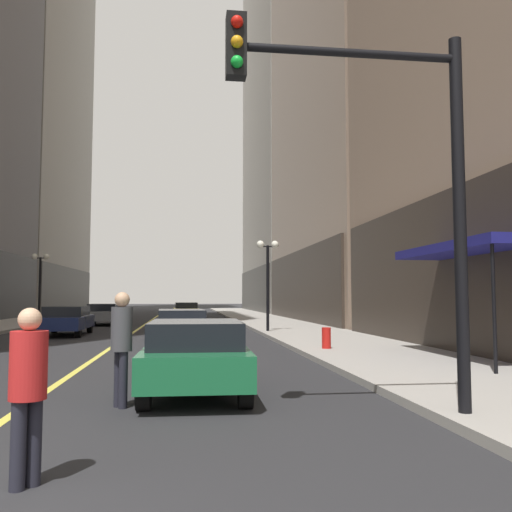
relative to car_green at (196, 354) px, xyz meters
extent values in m
plane|color=#262628|center=(-2.73, 28.75, -0.72)|extent=(200.00, 200.00, 0.00)
cube|color=#9E9991|center=(-10.98, 28.75, -0.64)|extent=(4.50, 78.00, 0.15)
cube|color=#9E9991|center=(5.52, 28.75, -0.64)|extent=(4.50, 78.00, 0.15)
cube|color=#E5D64C|center=(-2.73, 28.75, -0.71)|extent=(0.16, 70.00, 0.01)
cube|color=#3A3935|center=(-13.33, 53.75, 1.78)|extent=(0.50, 24.70, 5.00)
cube|color=#332A23|center=(7.87, 4.75, 1.78)|extent=(0.50, 20.90, 5.00)
cube|color=#332A23|center=(7.87, 28.25, 1.78)|extent=(0.50, 22.80, 5.00)
cube|color=#3A3935|center=(7.87, 53.75, 1.78)|extent=(0.50, 24.70, 5.00)
cube|color=navy|center=(6.97, 3.32, 2.28)|extent=(1.60, 5.33, 0.24)
cylinder|color=black|center=(6.27, 0.81, 0.72)|extent=(0.08, 0.08, 2.88)
cube|color=#196038|center=(0.00, 0.06, -0.12)|extent=(1.90, 4.04, 0.55)
cube|color=black|center=(0.00, -0.14, 0.35)|extent=(1.64, 2.28, 0.50)
cylinder|color=black|center=(-0.75, 1.48, -0.40)|extent=(0.23, 0.64, 0.64)
cylinder|color=black|center=(0.82, 1.44, -0.40)|extent=(0.23, 0.64, 0.64)
cylinder|color=black|center=(-0.81, -1.33, -0.40)|extent=(0.23, 0.64, 0.64)
cylinder|color=black|center=(0.75, -1.36, -0.40)|extent=(0.23, 0.64, 0.64)
cube|color=silver|center=(-0.34, 9.03, -0.12)|extent=(1.91, 4.70, 0.55)
cube|color=black|center=(-0.33, 8.80, 0.35)|extent=(1.62, 2.66, 0.50)
cylinder|color=black|center=(-1.15, 10.62, -0.40)|extent=(0.25, 0.65, 0.64)
cylinder|color=black|center=(0.33, 10.68, -0.40)|extent=(0.25, 0.65, 0.64)
cylinder|color=black|center=(-1.01, 7.38, -0.40)|extent=(0.25, 0.65, 0.64)
cylinder|color=black|center=(0.46, 7.44, -0.40)|extent=(0.25, 0.65, 0.64)
cube|color=#141E4C|center=(-5.61, 15.99, -0.12)|extent=(1.99, 4.72, 0.55)
cube|color=black|center=(-5.62, 16.23, 0.35)|extent=(1.72, 2.66, 0.50)
cylinder|color=black|center=(-4.75, 14.37, -0.40)|extent=(0.23, 0.64, 0.64)
cylinder|color=black|center=(-6.41, 14.34, -0.40)|extent=(0.23, 0.64, 0.64)
cylinder|color=black|center=(-4.81, 17.65, -0.40)|extent=(0.23, 0.64, 0.64)
cylinder|color=black|center=(-6.47, 17.62, -0.40)|extent=(0.23, 0.64, 0.64)
cube|color=slate|center=(-5.30, 25.33, -0.12)|extent=(1.90, 4.69, 0.55)
cube|color=black|center=(-5.30, 25.57, 0.35)|extent=(1.67, 2.63, 0.50)
cylinder|color=black|center=(-4.47, 23.69, -0.40)|extent=(0.22, 0.64, 0.64)
cylinder|color=black|center=(-6.12, 23.69, -0.40)|extent=(0.22, 0.64, 0.64)
cylinder|color=black|center=(-4.47, 26.97, -0.40)|extent=(0.22, 0.64, 0.64)
cylinder|color=black|center=(-6.12, 26.97, -0.40)|extent=(0.22, 0.64, 0.64)
cube|color=yellow|center=(-0.17, 33.45, -0.12)|extent=(2.07, 4.62, 0.55)
cube|color=black|center=(-0.16, 33.22, 0.35)|extent=(1.76, 2.61, 0.50)
cylinder|color=black|center=(-1.06, 35.01, -0.40)|extent=(0.25, 0.65, 0.64)
cylinder|color=black|center=(0.59, 35.07, -0.40)|extent=(0.25, 0.65, 0.64)
cylinder|color=black|center=(-0.93, 31.83, -0.40)|extent=(0.25, 0.65, 0.64)
cylinder|color=black|center=(0.72, 31.90, -0.40)|extent=(0.25, 0.65, 0.64)
cylinder|color=black|center=(-1.58, -4.59, -0.32)|extent=(0.14, 0.14, 0.80)
cylinder|color=black|center=(-1.69, -4.71, -0.32)|extent=(0.14, 0.14, 0.80)
cylinder|color=#B21E1E|center=(-1.64, -4.65, 0.40)|extent=(0.48, 0.48, 0.63)
sphere|color=tan|center=(-1.64, -4.65, 0.82)|extent=(0.22, 0.22, 0.22)
cylinder|color=black|center=(-1.25, -0.96, -0.27)|extent=(0.14, 0.14, 0.89)
cylinder|color=black|center=(-1.16, -1.09, -0.27)|extent=(0.14, 0.14, 0.89)
cylinder|color=#3F3F44|center=(-1.20, -1.02, 0.52)|extent=(0.47, 0.47, 0.70)
sphere|color=tan|center=(-1.20, -1.02, 0.99)|extent=(0.24, 0.24, 0.24)
cylinder|color=black|center=(3.67, -2.76, 2.03)|extent=(0.18, 0.18, 5.50)
cylinder|color=black|center=(2.07, -2.76, 4.48)|extent=(3.20, 0.12, 0.12)
cube|color=black|center=(0.47, -2.76, 4.48)|extent=(0.28, 0.24, 0.90)
sphere|color=red|center=(0.47, -2.90, 4.76)|extent=(0.17, 0.17, 0.17)
sphere|color=orange|center=(0.47, -2.90, 4.48)|extent=(0.17, 0.17, 0.17)
sphere|color=green|center=(0.47, -2.90, 4.20)|extent=(0.17, 0.17, 0.17)
cylinder|color=black|center=(-9.13, 25.16, 1.38)|extent=(0.14, 0.14, 4.20)
cylinder|color=black|center=(-9.13, 25.16, 3.43)|extent=(0.80, 0.06, 0.06)
sphere|color=white|center=(-9.48, 25.16, 3.53)|extent=(0.36, 0.36, 0.36)
sphere|color=white|center=(-8.78, 25.16, 3.53)|extent=(0.36, 0.36, 0.36)
cylinder|color=black|center=(3.67, 15.65, 1.38)|extent=(0.14, 0.14, 4.20)
cylinder|color=black|center=(3.67, 15.65, 3.43)|extent=(0.80, 0.06, 0.06)
sphere|color=white|center=(3.32, 15.65, 3.53)|extent=(0.36, 0.36, 0.36)
sphere|color=white|center=(4.02, 15.65, 3.53)|extent=(0.36, 0.36, 0.36)
cylinder|color=red|center=(4.17, 6.71, -0.32)|extent=(0.28, 0.28, 0.80)
camera|label=1|loc=(-0.19, -10.04, 1.03)|focal=38.44mm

